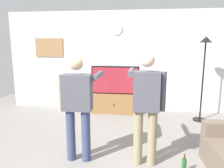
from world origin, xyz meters
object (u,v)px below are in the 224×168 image
Objects in this scene: television at (115,80)px; floor_lamp at (204,61)px; person_standing_nearer_couch at (146,103)px; tv_stand at (115,103)px; framed_picture at (49,48)px; person_standing_nearer_lamp at (78,103)px; wall_clock at (116,29)px; beverage_bottle at (184,166)px.

television is 2.23m from floor_lamp.
television is 2.59m from person_standing_nearer_couch.
tv_stand is at bearing 107.20° from person_standing_nearer_couch.
television is at bearing 169.69° from floor_lamp.
framed_picture reaches higher than person_standing_nearer_lamp.
wall_clock is at bearing 83.99° from person_standing_nearer_lamp.
framed_picture is 0.40× the size of floor_lamp.
person_standing_nearer_couch is at bearing -123.30° from floor_lamp.
television is (0.00, 0.05, 0.62)m from tv_stand.
television is 0.63× the size of floor_lamp.
television is 1.37m from wall_clock.
person_standing_nearer_couch is (0.75, -2.47, 0.09)m from television.
framed_picture is at bearing 134.19° from person_standing_nearer_couch.
floor_lamp is 1.21× the size of person_standing_nearer_lamp.
tv_stand is 2.93m from beverage_bottle.
television is 4.36× the size of beverage_bottle.
beverage_bottle is (1.60, -0.17, -0.83)m from person_standing_nearer_lamp.
floor_lamp reaches higher than television.
framed_picture is 0.47× the size of person_standing_nearer_couch.
tv_stand is 0.74× the size of person_standing_nearer_couch.
tv_stand is at bearing -90.00° from television.
beverage_bottle is at bearing -42.27° from framed_picture.
wall_clock is 1.11× the size of beverage_bottle.
television is at bearing -7.47° from framed_picture.
wall_clock is at bearing 90.00° from tv_stand.
framed_picture is at bearing 179.85° from wall_clock.
tv_stand is 1.99m from wall_clock.
television is at bearing -90.00° from wall_clock.
floor_lamp is at bearing -16.53° from wall_clock.
floor_lamp is 3.24m from person_standing_nearer_lamp.
floor_lamp is 1.16× the size of person_standing_nearer_couch.
person_standing_nearer_lamp reaches higher than television.
floor_lamp is at bearing 70.44° from beverage_bottle.
person_standing_nearer_lamp is at bearing -96.01° from wall_clock.
wall_clock reaches higher than television.
tv_stand is 4.37× the size of beverage_bottle.
person_standing_nearer_couch is (1.04, 0.02, 0.02)m from person_standing_nearer_lamp.
framed_picture is at bearing 171.02° from floor_lamp.
television is 3.91× the size of wall_clock.
person_standing_nearer_couch reaches higher than television.
wall_clock reaches higher than person_standing_nearer_lamp.
tv_stand is 2.42m from framed_picture.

